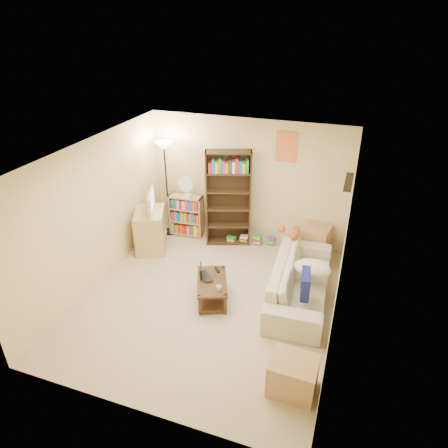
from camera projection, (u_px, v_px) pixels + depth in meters
The scene contains 19 objects.
room at pixel (207, 211), 5.90m from camera, with size 4.50×4.54×2.52m.
sofa at pixel (300, 280), 6.56m from camera, with size 0.97×2.27×0.65m, color beige.
navy_pillow at pixel (305, 284), 5.98m from camera, with size 0.43×0.13×0.39m, color navy.
cream_blanket at pixel (312, 268), 6.45m from camera, with size 0.60×0.43×0.26m, color silver.
tabby_cat at pixel (292, 232), 7.16m from camera, with size 0.51×0.20×0.18m.
coffee_table at pixel (212, 288), 6.53m from camera, with size 0.76×0.97×0.38m.
laptop at pixel (209, 276), 6.56m from camera, with size 0.41×0.42×0.03m, color black.
laptop_screen at pixel (201, 271), 6.51m from camera, with size 0.01×0.28×0.19m, color white.
mug at pixel (219, 288), 6.22m from camera, with size 0.13×0.13×0.09m, color silver.
tv_remote at pixel (217, 270), 6.71m from camera, with size 0.05×0.15×0.02m, color black.
tv_stand at pixel (151, 230), 7.89m from camera, with size 0.55×0.77×0.83m, color #DDB26B.
television at pixel (148, 202), 7.60m from camera, with size 0.36×0.68×0.40m, color black.
tall_bookshelf at pixel (228, 197), 7.80m from camera, with size 0.93×0.56×1.95m.
short_bookshelf at pixel (187, 215), 8.38m from camera, with size 0.71×0.32×0.89m.
desk_fan at pixel (186, 187), 8.01m from camera, with size 0.32×0.18×0.44m.
floor_lamp at pixel (165, 162), 7.90m from camera, with size 0.34×0.34×2.01m.
side_table at pixel (315, 241), 7.74m from camera, with size 0.53×0.53×0.61m, color tan.
end_cabinet at pixel (293, 375), 4.95m from camera, with size 0.58×0.48×0.48m, color tan.
book_stacks at pixel (252, 240), 8.19m from camera, with size 0.95×0.35×0.21m.
Camera 1 is at (1.98, -4.91, 4.23)m, focal length 32.00 mm.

